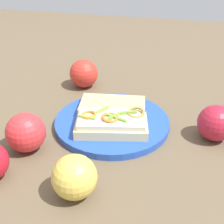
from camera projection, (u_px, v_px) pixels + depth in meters
ground_plane at (112, 125)px, 0.74m from camera, size 2.00×2.00×0.00m
plate at (112, 122)px, 0.74m from camera, size 0.26×0.26×0.02m
sandwich at (112, 123)px, 0.69m from camera, size 0.17×0.12×0.04m
bread_slice_side at (113, 107)px, 0.76m from camera, size 0.16×0.10×0.02m
apple_0 at (74, 177)px, 0.53m from camera, size 0.08×0.08×0.08m
apple_1 at (216, 123)px, 0.68m from camera, size 0.10×0.10×0.08m
apple_2 at (84, 73)px, 0.90m from camera, size 0.09×0.09×0.08m
apple_3 at (26, 132)px, 0.64m from camera, size 0.11×0.11×0.08m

